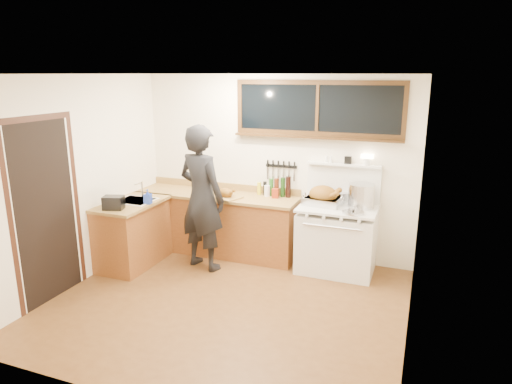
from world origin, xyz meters
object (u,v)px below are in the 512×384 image
at_px(vintage_stove, 337,238).
at_px(roast_turkey, 323,197).
at_px(man, 202,198).
at_px(cutting_board, 226,194).

distance_m(vintage_stove, roast_turkey, 0.58).
bearing_deg(vintage_stove, man, -162.89).
bearing_deg(vintage_stove, cutting_board, -175.75).
xyz_separation_m(man, roast_turkey, (1.53, 0.57, 0.02)).
bearing_deg(cutting_board, vintage_stove, 4.25).
height_order(vintage_stove, cutting_board, vintage_stove).
xyz_separation_m(vintage_stove, cutting_board, (-1.57, -0.12, 0.49)).
relative_size(cutting_board, roast_turkey, 0.92).
bearing_deg(roast_turkey, vintage_stove, -8.65).
bearing_deg(vintage_stove, roast_turkey, 171.35).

